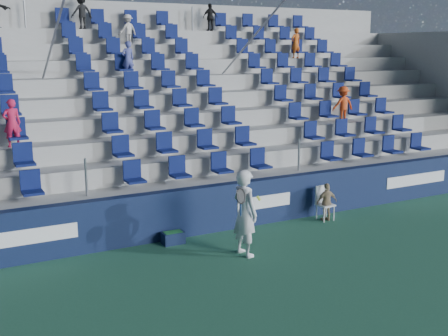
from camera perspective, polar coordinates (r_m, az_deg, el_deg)
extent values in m
plane|color=#2A6245|center=(11.87, 5.56, -10.70)|extent=(70.00, 70.00, 0.00)
cube|color=#111C3E|center=(14.25, -1.37, -4.15)|extent=(24.00, 0.30, 1.20)
cube|color=white|center=(12.77, -21.70, -6.88)|extent=(3.20, 0.02, 0.34)
cube|color=white|center=(14.81, 4.12, -3.46)|extent=(1.60, 0.02, 0.34)
cube|color=white|center=(18.25, 18.95, -1.11)|extent=(2.40, 0.02, 0.34)
cube|color=#A3A39E|center=(14.74, -2.37, -3.59)|extent=(24.00, 0.85, 1.20)
cube|color=#A3A39E|center=(15.43, -3.74, -1.93)|extent=(24.00, 0.85, 1.70)
cube|color=#A3A39E|center=(16.13, -4.99, -0.42)|extent=(24.00, 0.85, 2.20)
cube|color=#A3A39E|center=(16.85, -6.13, 0.97)|extent=(24.00, 0.85, 2.70)
cube|color=#A3A39E|center=(17.58, -7.18, 2.24)|extent=(24.00, 0.85, 3.20)
cube|color=#A3A39E|center=(18.33, -8.14, 3.41)|extent=(24.00, 0.85, 3.70)
cube|color=#A3A39E|center=(19.09, -9.03, 4.48)|extent=(24.00, 0.85, 4.20)
cube|color=#A3A39E|center=(19.86, -9.86, 5.47)|extent=(24.00, 0.85, 4.70)
cube|color=#A3A39E|center=(20.64, -10.62, 6.39)|extent=(24.00, 0.85, 5.20)
cube|color=#A3A39E|center=(21.24, -11.23, 7.88)|extent=(24.00, 0.50, 6.20)
cube|color=#A3A39E|center=(24.26, 20.11, 6.69)|extent=(0.30, 7.65, 5.20)
cube|color=#0C164C|center=(14.51, -2.40, 0.02)|extent=(16.05, 0.50, 0.70)
cube|color=#0C164C|center=(15.18, -3.80, 2.46)|extent=(16.05, 0.50, 0.70)
cube|color=#0C164C|center=(15.88, -5.08, 4.70)|extent=(16.05, 0.50, 0.70)
cube|color=#0C164C|center=(16.60, -6.26, 6.73)|extent=(16.05, 0.50, 0.70)
cube|color=#0C164C|center=(17.36, -7.35, 8.59)|extent=(16.05, 0.50, 0.70)
cube|color=#0C164C|center=(18.13, -8.35, 10.29)|extent=(16.05, 0.50, 0.70)
cube|color=#0C164C|center=(18.93, -9.28, 11.85)|extent=(16.05, 0.50, 0.70)
cube|color=#0C164C|center=(19.74, -10.15, 13.28)|extent=(16.05, 0.50, 0.70)
cube|color=#0C164C|center=(20.57, -10.95, 14.59)|extent=(16.05, 0.50, 0.70)
cylinder|color=gray|center=(16.52, -17.39, 10.75)|extent=(0.06, 7.68, 4.55)
cylinder|color=gray|center=(18.59, 1.44, 11.38)|extent=(0.06, 7.68, 4.55)
imported|color=#414991|center=(17.93, -9.73, 10.85)|extent=(0.42, 0.29, 1.09)
imported|color=#C95417|center=(21.81, 7.30, 12.47)|extent=(0.43, 0.30, 1.11)
imported|color=beige|center=(19.74, -9.75, 13.71)|extent=(0.71, 0.53, 0.98)
imported|color=#C11941|center=(14.69, -20.74, 4.30)|extent=(0.45, 0.31, 1.18)
imported|color=black|center=(20.21, -14.27, 15.12)|extent=(0.80, 0.54, 1.14)
imported|color=#D74519|center=(18.92, 11.99, 6.37)|extent=(0.79, 0.50, 1.16)
imported|color=black|center=(21.89, -1.40, 15.05)|extent=(0.61, 0.28, 1.02)
imported|color=silver|center=(12.55, 2.14, -4.57)|extent=(0.57, 0.78, 1.98)
cylinder|color=navy|center=(12.17, 1.71, -4.24)|extent=(0.03, 0.03, 0.28)
torus|color=black|center=(12.09, 1.72, -2.87)|extent=(0.30, 0.17, 0.28)
plane|color=#262626|center=(12.09, 1.72, -2.87)|extent=(0.30, 0.16, 0.29)
sphere|color=#CCE735|center=(12.42, 3.61, -3.19)|extent=(0.07, 0.07, 0.07)
sphere|color=#CCE735|center=(12.46, 3.47, -2.99)|extent=(0.07, 0.07, 0.07)
cube|color=white|center=(15.45, 10.27, -3.71)|extent=(0.43, 0.43, 0.04)
cube|color=white|center=(15.53, 9.87, -2.64)|extent=(0.41, 0.06, 0.50)
cylinder|color=white|center=(15.29, 10.13, -4.74)|extent=(0.03, 0.03, 0.41)
cylinder|color=white|center=(15.49, 11.10, -4.56)|extent=(0.03, 0.03, 0.41)
cylinder|color=white|center=(15.54, 9.38, -4.44)|extent=(0.03, 0.03, 0.41)
cylinder|color=white|center=(15.73, 10.35, -4.27)|extent=(0.03, 0.03, 0.41)
imported|color=tan|center=(15.39, 10.40, -3.43)|extent=(0.63, 0.33, 1.03)
cube|color=#0E1935|center=(13.56, -5.21, -7.08)|extent=(0.52, 0.35, 0.28)
cube|color=#1E662D|center=(13.54, -5.21, -6.81)|extent=(0.43, 0.25, 0.17)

